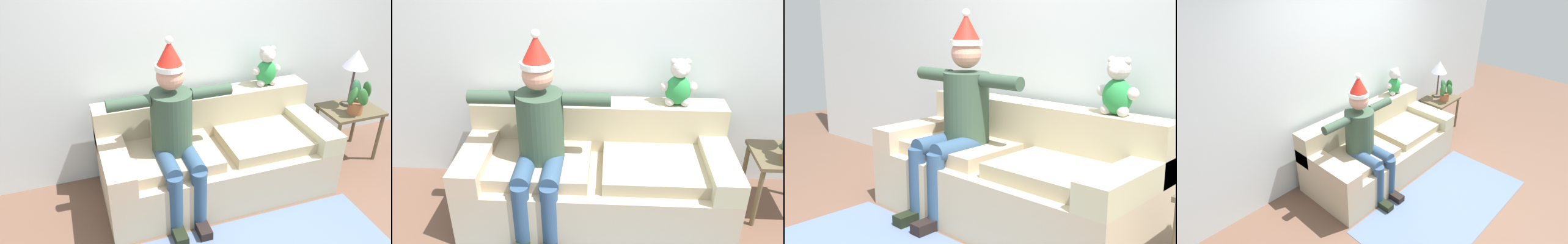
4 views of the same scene
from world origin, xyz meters
TOP-DOWN VIEW (x-y plane):
  - back_wall at (0.00, 1.55)m, footprint 7.00×0.10m
  - couch at (0.00, 1.02)m, footprint 2.03×0.90m
  - person_seated at (-0.41, 0.85)m, footprint 1.02×0.77m
  - teddy_bear at (0.62, 1.30)m, footprint 0.29×0.17m

SIDE VIEW (x-z plane):
  - couch at x=0.00m, z-range -0.09..0.75m
  - person_seated at x=-0.41m, z-range 0.01..1.53m
  - teddy_bear at x=0.62m, z-range 0.81..1.20m
  - back_wall at x=0.00m, z-range 0.00..2.70m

